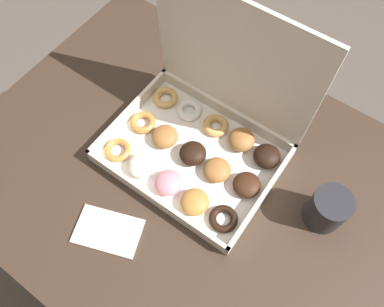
# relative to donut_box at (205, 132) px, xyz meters

# --- Properties ---
(ground_plane) EXTENTS (8.00, 8.00, 0.00)m
(ground_plane) POSITION_rel_donut_box_xyz_m (0.03, -0.08, -0.80)
(ground_plane) COLOR #564C44
(dining_table) EXTENTS (1.01, 0.72, 0.74)m
(dining_table) POSITION_rel_donut_box_xyz_m (0.03, -0.08, -0.18)
(dining_table) COLOR #38281E
(dining_table) RESTS_ON ground_plane
(donut_box) EXTENTS (0.35, 0.28, 0.32)m
(donut_box) POSITION_rel_donut_box_xyz_m (0.00, 0.00, 0.00)
(donut_box) COLOR silver
(donut_box) RESTS_ON dining_table
(coffee_mug) EXTENTS (0.08, 0.08, 0.09)m
(coffee_mug) POSITION_rel_donut_box_xyz_m (0.28, 0.00, -0.02)
(coffee_mug) COLOR #232328
(coffee_mug) RESTS_ON dining_table
(paper_napkin) EXTENTS (0.15, 0.12, 0.01)m
(paper_napkin) POSITION_rel_donut_box_xyz_m (-0.05, -0.27, -0.06)
(paper_napkin) COLOR silver
(paper_napkin) RESTS_ON dining_table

